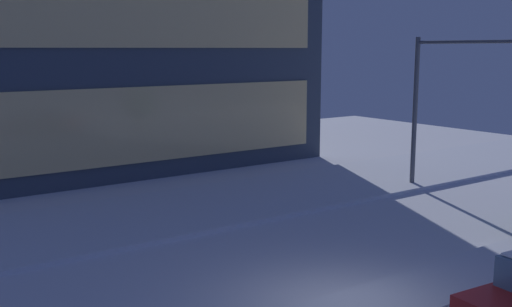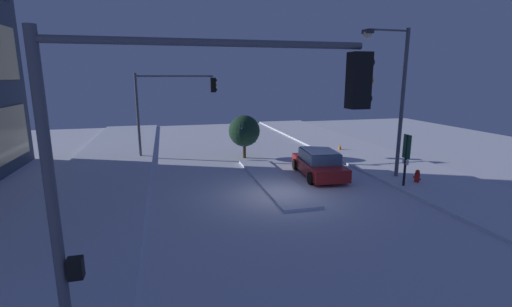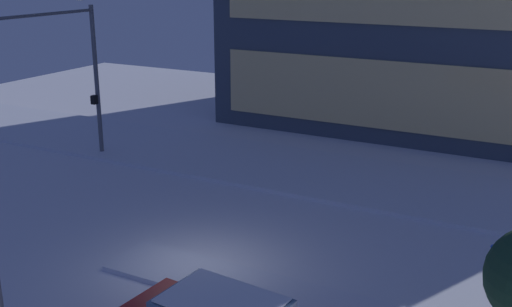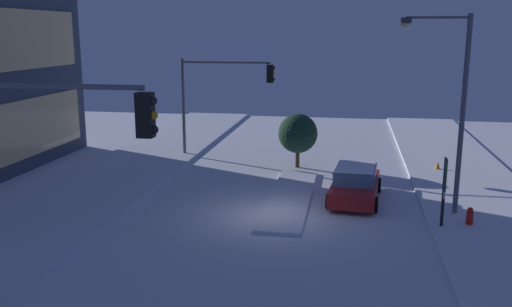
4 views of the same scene
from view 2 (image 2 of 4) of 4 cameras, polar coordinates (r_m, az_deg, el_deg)
The scene contains 12 objects.
ground at distance 16.84m, azimuth 3.68°, elevation -6.76°, with size 52.00×52.00×0.00m, color silver.
curb_strip_near at distance 20.98m, azimuth 26.53°, elevation -4.01°, with size 52.00×5.20×0.14m, color silver.
curb_strip_far at distance 16.46m, azimuth -26.24°, elevation -8.25°, with size 52.00×5.20×0.14m, color silver.
median_strip at distance 19.08m, azimuth 2.69°, elevation -4.23°, with size 9.00×1.80×0.14m, color silver.
car_near at distance 20.21m, azimuth 10.01°, elevation -1.58°, with size 4.78×2.41×1.49m.
traffic_light_corner_far_left at distance 6.00m, azimuth -10.60°, elevation 0.83°, with size 0.32×5.56×6.20m.
traffic_light_corner_far_right at distance 25.17m, azimuth -13.29°, elevation 8.66°, with size 0.32×5.49×5.68m.
street_lamp_arched at distance 19.94m, azimuth 20.95°, elevation 10.34°, with size 0.56×2.63×7.85m.
fire_hydrant at distance 20.17m, azimuth 24.32°, elevation -3.50°, with size 0.48×0.26×0.79m.
parking_info_sign at distance 18.94m, azimuth 22.85°, elevation -0.20°, with size 0.55×0.12×2.71m.
decorated_tree_median at distance 24.14m, azimuth -1.89°, elevation 3.61°, with size 2.11×2.11×2.92m.
construction_cone at distance 27.25m, azimuth 13.23°, elevation 0.91°, with size 0.36×0.36×0.55m, color orange.
Camera 2 is at (-15.13, 4.96, 5.48)m, focal length 25.06 mm.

